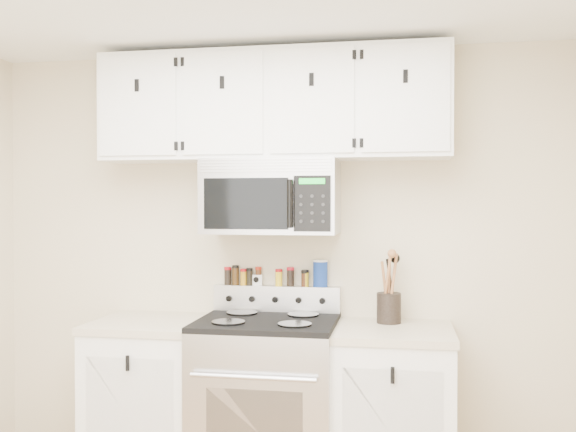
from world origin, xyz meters
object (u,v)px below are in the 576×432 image
object	(u,v)px
range	(267,402)
microwave	(272,197)
salt_canister	(320,273)
utensil_crock	(389,305)

from	to	relation	value
range	microwave	world-z (taller)	microwave
microwave	salt_canister	xyz separation A→B (m)	(0.26, 0.16, -0.45)
range	microwave	bearing A→B (deg)	89.77
microwave	utensil_crock	bearing A→B (deg)	3.24
microwave	salt_canister	distance (m)	0.54
utensil_crock	salt_canister	size ratio (longest dim) A/B	2.48
range	microwave	distance (m)	1.15
range	salt_canister	bearing A→B (deg)	47.15
microwave	utensil_crock	distance (m)	0.90
utensil_crock	salt_canister	world-z (taller)	utensil_crock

